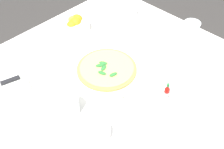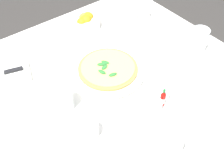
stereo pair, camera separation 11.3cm
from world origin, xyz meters
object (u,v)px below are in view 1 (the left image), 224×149
at_px(coffee_cup_near_left, 130,11).
at_px(citrus_bowl, 75,24).
at_px(hot_sauce_bottle, 166,93).
at_px(pepper_shaker, 168,89).
at_px(water_glass_far_left, 185,136).
at_px(salt_shaker, 164,100).
at_px(water_glass_back_corner, 190,34).
at_px(pizza_plate, 107,71).
at_px(coffee_cup_center_back, 99,132).
at_px(pizza, 107,69).
at_px(water_glass_left_edge, 69,103).

height_order(coffee_cup_near_left, citrus_bowl, citrus_bowl).
relative_size(hot_sauce_bottle, pepper_shaker, 1.48).
xyz_separation_m(water_glass_far_left, pepper_shaker, (-0.15, -0.17, -0.02)).
bearing_deg(salt_shaker, hot_sauce_bottle, -160.35).
bearing_deg(water_glass_back_corner, pepper_shaker, 20.24).
distance_m(pizza_plate, coffee_cup_near_left, 0.44).
bearing_deg(coffee_cup_center_back, pepper_shaker, 171.36).
xyz_separation_m(pizza, water_glass_back_corner, (-0.41, 0.13, 0.02)).
bearing_deg(hot_sauce_bottle, pizza_plate, -78.01).
xyz_separation_m(salt_shaker, pepper_shaker, (-0.06, -0.02, 0.00)).
relative_size(pizza_plate, coffee_cup_center_back, 2.38).
bearing_deg(water_glass_back_corner, water_glass_far_left, 31.51).
xyz_separation_m(coffee_cup_center_back, citrus_bowl, (-0.35, -0.53, -0.00)).
bearing_deg(salt_shaker, pepper_shaker, -160.35).
relative_size(coffee_cup_near_left, water_glass_far_left, 1.25).
xyz_separation_m(pizza_plate, salt_shaker, (-0.03, 0.27, 0.01)).
bearing_deg(salt_shaker, coffee_cup_near_left, -126.39).
height_order(pizza_plate, pepper_shaker, pepper_shaker).
bearing_deg(pizza_plate, water_glass_back_corner, 162.10).
relative_size(pizza_plate, water_glass_left_edge, 2.74).
xyz_separation_m(pizza, salt_shaker, (-0.03, 0.27, 0.00)).
bearing_deg(coffee_cup_center_back, water_glass_far_left, 128.76).
bearing_deg(citrus_bowl, salt_shaker, 82.11).
xyz_separation_m(water_glass_left_edge, citrus_bowl, (-0.35, -0.38, -0.02)).
bearing_deg(salt_shaker, water_glass_far_left, 58.49).
bearing_deg(water_glass_far_left, pepper_shaker, -131.08).
bearing_deg(pizza, water_glass_back_corner, 162.12).
distance_m(pizza_plate, water_glass_left_edge, 0.24).
height_order(coffee_cup_center_back, water_glass_left_edge, water_glass_left_edge).
xyz_separation_m(water_glass_far_left, citrus_bowl, (-0.17, -0.75, -0.02)).
bearing_deg(coffee_cup_center_back, water_glass_back_corner, -173.82).
bearing_deg(water_glass_left_edge, water_glass_back_corner, 172.76).
xyz_separation_m(coffee_cup_near_left, water_glass_left_edge, (0.62, 0.27, 0.02)).
xyz_separation_m(pizza, water_glass_left_edge, (0.24, 0.05, 0.02)).
distance_m(pizza, water_glass_far_left, 0.42).
xyz_separation_m(coffee_cup_near_left, coffee_cup_center_back, (0.63, 0.42, 0.00)).
bearing_deg(water_glass_far_left, water_glass_back_corner, -148.49).
relative_size(citrus_bowl, salt_shaker, 2.67).
relative_size(coffee_cup_center_back, hot_sauce_bottle, 1.57).
height_order(citrus_bowl, hot_sauce_bottle, hot_sauce_bottle).
relative_size(coffee_cup_near_left, hot_sauce_bottle, 1.58).
relative_size(pizza_plate, coffee_cup_near_left, 2.36).
bearing_deg(water_glass_far_left, pizza_plate, -98.71).
height_order(water_glass_back_corner, salt_shaker, water_glass_back_corner).
distance_m(salt_shaker, pepper_shaker, 0.06).
bearing_deg(water_glass_left_edge, pizza_plate, -168.22).
bearing_deg(pizza, pepper_shaker, 108.49).
bearing_deg(coffee_cup_near_left, water_glass_left_edge, 23.13).
height_order(pizza_plate, citrus_bowl, citrus_bowl).
bearing_deg(salt_shaker, pizza_plate, -84.25).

